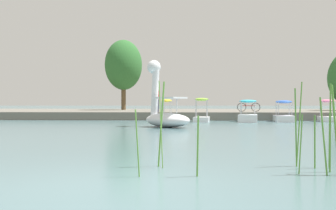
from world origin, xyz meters
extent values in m
plane|color=slate|center=(0.00, 0.00, 0.00)|extent=(432.19, 432.19, 0.00)
cube|color=#6B665B|center=(0.00, 30.66, 0.28)|extent=(153.08, 18.42, 0.56)
ellipsoid|color=white|center=(0.21, 13.68, 0.35)|extent=(2.95, 2.84, 0.71)
cylinder|color=white|center=(-0.44, 14.27, 1.81)|extent=(0.60, 0.59, 2.50)
sphere|color=white|center=(-0.50, 14.33, 3.05)|extent=(0.99, 0.99, 0.70)
cone|color=yellow|center=(-0.71, 14.51, 3.05)|extent=(0.63, 0.62, 0.38)
cube|color=white|center=(0.38, 13.54, 1.45)|extent=(1.68, 1.65, 0.08)
cylinder|color=silver|center=(0.68, 13.87, 1.08)|extent=(0.04, 0.04, 0.75)
cylinder|color=silver|center=(0.08, 13.20, 1.08)|extent=(0.04, 0.04, 0.75)
cube|color=white|center=(-0.15, 19.76, 0.16)|extent=(0.99, 1.84, 0.31)
ellipsoid|color=yellow|center=(-0.15, 19.76, 1.36)|extent=(0.76, 1.11, 0.20)
cylinder|color=#B7B7BF|center=(-0.41, 20.21, 0.84)|extent=(0.04, 0.04, 1.05)
cylinder|color=#B7B7BF|center=(0.15, 20.18, 0.84)|extent=(0.04, 0.04, 1.05)
cylinder|color=#B7B7BF|center=(-0.46, 19.35, 0.84)|extent=(0.04, 0.04, 1.05)
cylinder|color=#B7B7BF|center=(0.11, 19.32, 0.84)|extent=(0.04, 0.04, 1.05)
cube|color=white|center=(2.13, 19.77, 0.15)|extent=(1.17, 1.93, 0.31)
ellipsoid|color=#8CCC38|center=(2.13, 19.77, 1.44)|extent=(0.99, 0.96, 0.20)
cylinder|color=#B7B7BF|center=(1.82, 20.15, 0.87)|extent=(0.04, 0.04, 1.13)
cylinder|color=#B7B7BF|center=(2.52, 20.07, 0.87)|extent=(0.04, 0.04, 1.13)
cylinder|color=#B7B7BF|center=(1.73, 19.47, 0.87)|extent=(0.04, 0.04, 1.13)
cylinder|color=#B7B7BF|center=(2.44, 19.38, 0.87)|extent=(0.04, 0.04, 1.13)
cube|color=white|center=(5.12, 19.78, 0.23)|extent=(1.57, 2.48, 0.46)
ellipsoid|color=#2DB7D1|center=(5.12, 19.78, 1.32)|extent=(1.31, 1.41, 0.20)
cylinder|color=#B7B7BF|center=(4.78, 20.35, 0.89)|extent=(0.04, 0.04, 0.86)
cylinder|color=#B7B7BF|center=(5.64, 20.19, 0.89)|extent=(0.04, 0.04, 0.86)
cylinder|color=#B7B7BF|center=(4.60, 19.38, 0.89)|extent=(0.04, 0.04, 0.86)
cylinder|color=#B7B7BF|center=(5.46, 19.22, 0.89)|extent=(0.04, 0.04, 0.86)
cube|color=white|center=(7.50, 20.15, 0.20)|extent=(1.38, 2.37, 0.39)
ellipsoid|color=blue|center=(7.50, 20.15, 1.29)|extent=(1.19, 1.48, 0.20)
cylinder|color=#B7B7BF|center=(7.14, 20.74, 0.84)|extent=(0.04, 0.04, 0.89)
cylinder|color=#B7B7BF|center=(7.97, 20.66, 0.84)|extent=(0.04, 0.04, 0.89)
cylinder|color=#B7B7BF|center=(7.02, 19.64, 0.84)|extent=(0.04, 0.04, 0.89)
cylinder|color=#B7B7BF|center=(7.86, 19.56, 0.84)|extent=(0.04, 0.04, 0.89)
cube|color=white|center=(10.31, 20.22, 0.16)|extent=(1.39, 1.90, 0.33)
ellipsoid|color=pink|center=(10.31, 20.22, 1.34)|extent=(1.16, 1.21, 0.20)
cylinder|color=#B7B7BF|center=(10.02, 20.71, 0.84)|extent=(0.04, 0.04, 1.02)
cylinder|color=#B7B7BF|center=(10.78, 20.55, 0.84)|extent=(0.04, 0.04, 1.02)
cylinder|color=#B7B7BF|center=(9.85, 19.89, 0.84)|extent=(0.04, 0.04, 1.02)
cylinder|color=#B7B7BF|center=(10.61, 19.73, 0.84)|extent=(0.04, 0.04, 1.02)
cylinder|color=brown|center=(-4.97, 31.72, 2.32)|extent=(0.44, 0.44, 3.52)
ellipsoid|color=#2D662D|center=(-4.97, 31.72, 4.91)|extent=(4.28, 4.69, 4.83)
cube|color=#23283D|center=(-1.01, 22.61, 1.02)|extent=(0.28, 0.28, 0.93)
cube|color=#A53333|center=(-1.01, 22.61, 1.80)|extent=(0.31, 0.31, 0.61)
sphere|color=tan|center=(-1.01, 22.61, 2.22)|extent=(0.23, 0.23, 0.23)
torus|color=black|center=(6.36, 24.01, 0.90)|extent=(0.67, 0.15, 0.67)
torus|color=black|center=(5.33, 24.19, 0.90)|extent=(0.67, 0.15, 0.67)
cube|color=#A51E1E|center=(5.84, 24.10, 1.01)|extent=(0.93, 0.20, 0.04)
cylinder|color=#A51E1E|center=(5.64, 24.14, 1.10)|extent=(0.03, 0.03, 0.28)
cylinder|color=#568E38|center=(3.50, 1.65, 0.48)|extent=(0.05, 0.09, 0.96)
cylinder|color=#568E38|center=(0.41, 0.73, 0.54)|extent=(0.09, 0.04, 1.08)
cylinder|color=#568E38|center=(1.38, 0.77, 0.49)|extent=(0.05, 0.10, 0.98)
cylinder|color=#568E38|center=(3.07, 1.03, 0.50)|extent=(0.05, 0.12, 1.00)
cylinder|color=#568E38|center=(3.80, 1.78, 0.50)|extent=(0.07, 0.14, 1.00)
cylinder|color=#568E38|center=(3.44, 1.02, 0.64)|extent=(0.11, 0.10, 1.28)
cylinder|color=#568E38|center=(3.64, 1.05, 0.74)|extent=(0.08, 0.25, 1.48)
cylinder|color=#568E38|center=(3.30, 1.92, 0.79)|extent=(0.17, 0.20, 1.58)
cylinder|color=#568E38|center=(3.64, 1.29, 0.76)|extent=(0.03, 0.05, 1.51)
cylinder|color=#568E38|center=(0.73, 1.75, 0.79)|extent=(0.14, 0.05, 1.58)
cylinder|color=#568E38|center=(3.22, 1.86, 0.73)|extent=(0.10, 0.19, 1.45)
cylinder|color=#568E38|center=(0.73, 1.63, 0.80)|extent=(0.10, 0.22, 1.58)
camera|label=1|loc=(1.21, -5.41, 1.17)|focal=41.35mm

